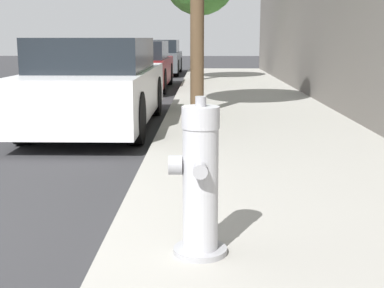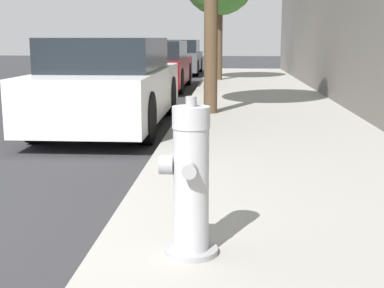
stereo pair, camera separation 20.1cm
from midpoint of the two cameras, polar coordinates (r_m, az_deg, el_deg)
The scene contains 5 objects.
sidewalk_slab at distance 3.78m, azimuth 13.16°, elevation -10.16°, with size 3.05×40.00×0.12m.
fire_hydrant at distance 3.21m, azimuth -0.95°, elevation -4.19°, with size 0.36×0.35×0.97m.
parked_car_near at distance 8.67m, azimuth -10.62°, elevation 6.29°, with size 1.73×4.57×1.42m.
parked_car_mid at distance 15.17m, azimuth -6.27°, elevation 8.30°, with size 1.80×4.48×1.34m.
parked_car_far at distance 21.53m, azimuth -3.85°, elevation 9.19°, with size 1.72×4.29×1.35m.
Camera 1 is at (2.37, -3.45, 1.42)m, focal length 50.00 mm.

